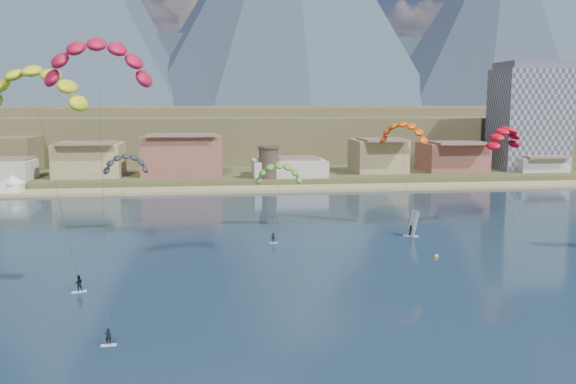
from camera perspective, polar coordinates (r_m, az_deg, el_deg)
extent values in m
plane|color=black|center=(56.77, 4.12, -14.67)|extent=(2400.00, 2400.00, 0.00)
cube|color=tan|center=(159.15, -3.29, 0.25)|extent=(2200.00, 12.00, 0.90)
cube|color=brown|center=(611.80, -6.14, 6.01)|extent=(2200.00, 900.00, 4.00)
cube|color=brown|center=(276.23, 3.44, 5.51)|extent=(320.00, 150.00, 15.00)
cube|color=brown|center=(312.92, -12.58, 5.91)|extent=(380.00, 170.00, 18.00)
cone|color=#2C3649|center=(953.29, 19.18, 15.21)|extent=(380.00, 380.00, 290.00)
cube|color=#2C3649|center=(952.02, -6.56, 10.17)|extent=(2000.00, 200.00, 110.00)
cube|color=gray|center=(203.16, 21.04, 6.17)|extent=(20.00, 16.00, 30.00)
cube|color=#59595E|center=(203.39, 21.27, 10.68)|extent=(18.00, 14.40, 2.00)
cylinder|color=#47382D|center=(166.80, -1.77, 2.61)|extent=(5.20, 5.20, 8.00)
cylinder|color=#47382D|center=(166.44, -1.78, 4.09)|extent=(5.82, 5.82, 0.60)
cube|color=white|center=(165.62, -23.74, 0.39)|extent=(4.50, 4.50, 2.00)
pyramid|color=white|center=(165.28, -23.80, 1.42)|extent=(6.40, 6.40, 2.00)
cube|color=silver|center=(61.15, -15.98, -13.22)|extent=(1.41, 0.50, 0.09)
imported|color=black|center=(60.85, -16.01, -12.48)|extent=(0.61, 0.42, 1.60)
cylinder|color=#262626|center=(63.97, -16.43, -0.73)|extent=(0.05, 0.05, 26.07)
cube|color=silver|center=(78.28, -18.44, -8.57)|extent=(1.75, 0.92, 0.11)
imported|color=black|center=(78.00, -18.48, -7.85)|extent=(1.10, 0.95, 1.93)
cylinder|color=#262626|center=(81.47, -20.24, 0.10)|extent=(0.05, 0.05, 23.42)
cube|color=silver|center=(99.36, -1.35, -4.64)|extent=(1.41, 0.88, 0.09)
imported|color=black|center=(99.19, -1.35, -4.17)|extent=(1.15, 0.91, 1.56)
cylinder|color=#262626|center=(105.22, -1.08, -1.51)|extent=(0.05, 0.05, 15.27)
cylinder|color=#262626|center=(106.07, -14.67, -1.21)|extent=(0.04, 0.04, 12.75)
cylinder|color=#262626|center=(111.18, 10.95, 0.53)|extent=(0.04, 0.04, 16.60)
cylinder|color=#262626|center=(114.32, 19.69, 0.21)|extent=(0.04, 0.04, 15.95)
cube|color=silver|center=(106.38, 11.08, -3.92)|extent=(2.47, 1.86, 0.12)
imported|color=black|center=(106.19, 11.09, -3.43)|extent=(1.03, 0.92, 1.76)
cube|color=white|center=(106.08, 11.32, -2.75)|extent=(2.17, 2.76, 4.20)
sphere|color=gold|center=(93.01, 13.32, -5.70)|extent=(0.65, 0.65, 0.65)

